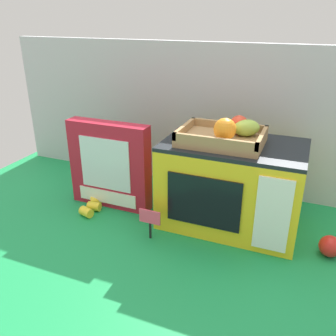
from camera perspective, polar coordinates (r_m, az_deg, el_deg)
ground_plane at (r=1.27m, az=-0.32°, el=-7.33°), size 1.70×1.70×0.00m
display_back_panel at (r=1.42m, az=4.23°, el=8.17°), size 1.61×0.03×0.56m
toy_microwave at (r=1.18m, az=10.06°, el=-2.59°), size 0.44×0.28×0.28m
food_groups_crate at (r=1.11m, az=9.28°, el=5.26°), size 0.25×0.19×0.09m
cookie_set_box at (r=1.29m, az=-9.26°, el=0.41°), size 0.30×0.06×0.31m
price_sign at (r=1.12m, az=-2.91°, el=-8.24°), size 0.07×0.01×0.10m
loose_toy_banana at (r=1.32m, az=-11.92°, el=-5.96°), size 0.07×0.13×0.03m
loose_toy_apple at (r=1.16m, az=24.39°, el=-11.27°), size 0.06×0.06×0.06m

